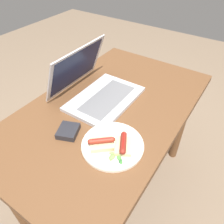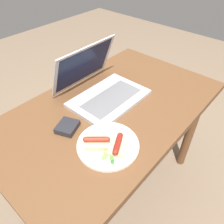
% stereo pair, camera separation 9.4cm
% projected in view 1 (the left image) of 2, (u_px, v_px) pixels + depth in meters
% --- Properties ---
extents(ground_plane, '(6.00, 6.00, 0.00)m').
position_uv_depth(ground_plane, '(109.00, 185.00, 1.53)').
color(ground_plane, '#75604C').
extents(desk, '(1.15, 0.69, 0.71)m').
position_uv_depth(desk, '(108.00, 122.00, 1.13)').
color(desk, brown).
rests_on(desk, ground_plane).
extents(laptop, '(0.38, 0.35, 0.25)m').
position_uv_depth(laptop, '(97.00, 90.00, 1.10)').
color(laptop, '#B7B7BC').
rests_on(laptop, desk).
extents(plate, '(0.25, 0.25, 0.02)m').
position_uv_depth(plate, '(113.00, 145.00, 0.87)').
color(plate, silver).
rests_on(plate, desk).
extents(sausage_toast_left, '(0.11, 0.10, 0.04)m').
position_uv_depth(sausage_toast_left, '(123.00, 144.00, 0.84)').
color(sausage_toast_left, '#D6B784').
rests_on(sausage_toast_left, plate).
extents(sausage_toast_middle, '(0.11, 0.11, 0.04)m').
position_uv_depth(sausage_toast_middle, '(101.00, 143.00, 0.85)').
color(sausage_toast_middle, '#D6B784').
rests_on(sausage_toast_middle, plate).
extents(salad_pile, '(0.04, 0.07, 0.01)m').
position_uv_depth(salad_pile, '(115.00, 158.00, 0.81)').
color(salad_pile, '#4C8E3D').
rests_on(salad_pile, plate).
extents(external_drive, '(0.11, 0.11, 0.03)m').
position_uv_depth(external_drive, '(68.00, 131.00, 0.92)').
color(external_drive, '#232328').
rests_on(external_drive, desk).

